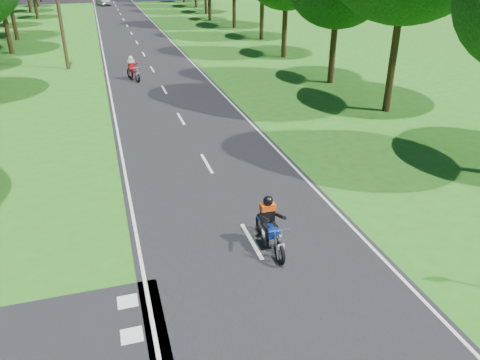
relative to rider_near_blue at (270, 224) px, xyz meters
name	(u,v)px	position (x,y,z in m)	size (l,w,h in m)	color
ground	(275,282)	(-0.40, -1.53, -0.82)	(160.00, 160.00, 0.00)	#2C6316
main_road	(127,26)	(-0.40, 48.47, -0.81)	(7.00, 140.00, 0.02)	black
road_markings	(127,28)	(-0.54, 46.60, -0.80)	(7.40, 140.00, 0.01)	silver
telegraph_pole	(59,11)	(-6.40, 26.47, 3.25)	(1.20, 0.26, 8.00)	#382616
rider_near_blue	(270,224)	(0.00, 0.00, 0.00)	(0.64, 1.93, 1.61)	navy
rider_far_red	(133,68)	(-2.01, 21.59, -0.01)	(0.63, 1.90, 1.58)	maroon
distant_car	(103,1)	(-2.19, 73.54, -0.06)	(1.76, 4.36, 1.49)	silver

